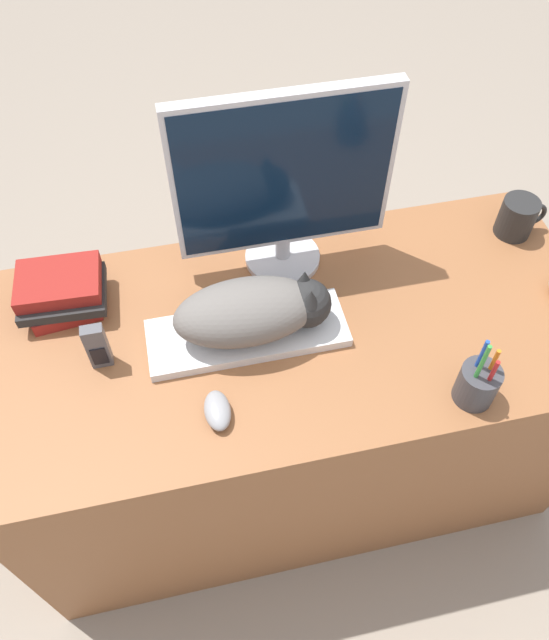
# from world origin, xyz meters

# --- Properties ---
(ground_plane) EXTENTS (12.00, 12.00, 0.00)m
(ground_plane) POSITION_xyz_m (0.00, 0.00, 0.00)
(ground_plane) COLOR gray
(desk) EXTENTS (1.42, 0.65, 0.72)m
(desk) POSITION_xyz_m (0.00, 0.33, 0.36)
(desk) COLOR brown
(desk) RESTS_ON ground_plane
(keyboard) EXTENTS (0.45, 0.16, 0.02)m
(keyboard) POSITION_xyz_m (-0.12, 0.33, 0.73)
(keyboard) COLOR silver
(keyboard) RESTS_ON desk
(cat) EXTENTS (0.35, 0.16, 0.13)m
(cat) POSITION_xyz_m (-0.10, 0.33, 0.81)
(cat) COLOR #66605B
(cat) RESTS_ON keyboard
(monitor) EXTENTS (0.49, 0.19, 0.47)m
(monitor) POSITION_xyz_m (0.01, 0.54, 0.97)
(monitor) COLOR #B7B7BC
(monitor) RESTS_ON desk
(computer_mouse) EXTENTS (0.05, 0.09, 0.04)m
(computer_mouse) POSITION_xyz_m (-0.22, 0.14, 0.74)
(computer_mouse) COLOR gray
(computer_mouse) RESTS_ON desk
(coffee_mug) EXTENTS (0.13, 0.09, 0.10)m
(coffee_mug) POSITION_xyz_m (0.61, 0.51, 0.77)
(coffee_mug) COLOR black
(coffee_mug) RESTS_ON desk
(pen_cup) EXTENTS (0.08, 0.08, 0.20)m
(pen_cup) POSITION_xyz_m (0.31, 0.07, 0.77)
(pen_cup) COLOR #38383D
(pen_cup) RESTS_ON desk
(phone) EXTENTS (0.05, 0.03, 0.12)m
(phone) POSITION_xyz_m (-0.44, 0.32, 0.78)
(phone) COLOR #4C4C51
(phone) RESTS_ON desk
(book_stack) EXTENTS (0.20, 0.18, 0.09)m
(book_stack) POSITION_xyz_m (-0.52, 0.51, 0.77)
(book_stack) COLOR maroon
(book_stack) RESTS_ON desk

